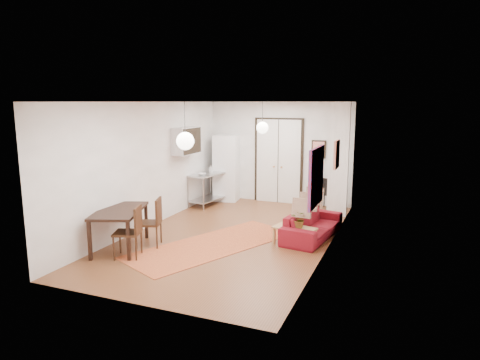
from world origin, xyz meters
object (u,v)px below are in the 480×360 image
at_px(kitchen_counter, 207,185).
at_px(coffee_table, 295,230).
at_px(fridge, 227,168).
at_px(dining_chair_far, 130,226).
at_px(dining_table, 119,214).
at_px(black_side_chair, 329,190).
at_px(sofa, 312,225).
at_px(dining_chair_near, 151,217).

bearing_deg(kitchen_counter, coffee_table, -29.37).
relative_size(fridge, dining_chair_far, 1.96).
bearing_deg(kitchen_counter, dining_chair_far, -76.07).
bearing_deg(dining_table, coffee_table, 25.31).
xyz_separation_m(fridge, dining_chair_far, (0.18, -4.99, -0.40)).
bearing_deg(black_side_chair, dining_chair_far, 72.85).
relative_size(sofa, coffee_table, 2.10).
xyz_separation_m(dining_table, dining_chair_far, (0.43, -0.25, -0.14)).
distance_m(dining_table, black_side_chair, 5.83).
bearing_deg(dining_table, dining_chair_near, 46.02).
bearing_deg(fridge, dining_chair_near, -95.61).
bearing_deg(black_side_chair, fridge, 13.54).
bearing_deg(dining_chair_far, dining_table, -140.17).
bearing_deg(dining_chair_near, fridge, 162.16).
bearing_deg(coffee_table, sofa, 69.48).
height_order(dining_chair_far, black_side_chair, dining_chair_far).
bearing_deg(dining_table, kitchen_counter, 90.00).
distance_m(sofa, fridge, 4.16).
xyz_separation_m(sofa, coffee_table, (-0.23, -0.62, 0.04)).
relative_size(dining_table, dining_chair_near, 1.66).
bearing_deg(black_side_chair, kitchen_counter, 27.31).
relative_size(kitchen_counter, dining_chair_near, 1.28).
bearing_deg(coffee_table, black_side_chair, 88.58).
relative_size(kitchen_counter, dining_chair_far, 1.28).
relative_size(kitchen_counter, black_side_chair, 1.43).
xyz_separation_m(coffee_table, dining_table, (-3.18, -1.50, 0.39)).
bearing_deg(coffee_table, kitchen_counter, 142.63).
xyz_separation_m(kitchen_counter, dining_chair_near, (0.43, -3.48, -0.02)).
relative_size(coffee_table, fridge, 0.48).
height_order(fridge, dining_chair_near, fridge).
bearing_deg(coffee_table, dining_chair_near, -159.00).
height_order(coffee_table, dining_chair_far, dining_chair_far).
xyz_separation_m(sofa, dining_table, (-3.41, -2.13, 0.43)).
xyz_separation_m(dining_table, dining_chair_near, (0.43, 0.45, -0.14)).
distance_m(coffee_table, black_side_chair, 3.33).
bearing_deg(sofa, kitchen_counter, 70.14).
bearing_deg(dining_chair_far, sofa, 108.37).
height_order(sofa, coffee_table, sofa).
bearing_deg(fridge, dining_chair_far, -95.94).
xyz_separation_m(fridge, dining_table, (-0.25, -4.74, -0.26)).
distance_m(kitchen_counter, black_side_chair, 3.38).
bearing_deg(dining_chair_near, dining_chair_far, -20.23).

